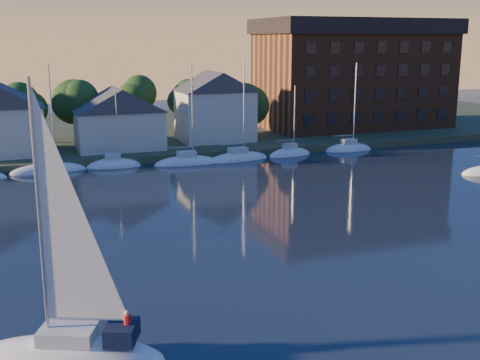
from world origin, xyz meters
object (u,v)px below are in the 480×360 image
condo_block (353,73)px  hero_sailboat (72,348)px  clubhouse_centre (119,117)px  clubhouse_east (215,105)px

condo_block → hero_sailboat: 79.23m
clubhouse_centre → clubhouse_east: bearing=8.1°
clubhouse_centre → clubhouse_east: clubhouse_east is taller
clubhouse_east → condo_block: (26.00, 5.95, 3.79)m
clubhouse_east → clubhouse_centre: bearing=-171.9°
hero_sailboat → condo_block: bearing=-106.5°
hero_sailboat → clubhouse_east: bearing=-91.0°
clubhouse_east → hero_sailboat: bearing=-114.9°
clubhouse_east → hero_sailboat: 59.73m
clubhouse_centre → hero_sailboat: hero_sailboat is taller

